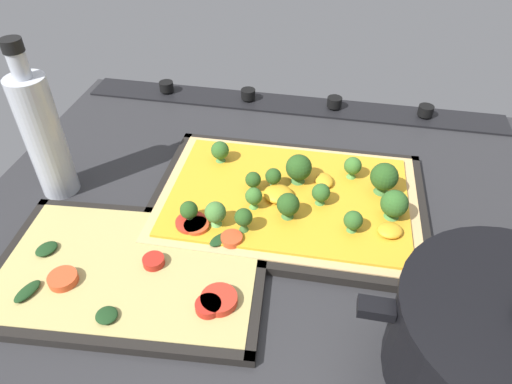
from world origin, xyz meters
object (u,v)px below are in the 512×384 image
(broccoli_pizza, at_px, (294,196))
(baking_tray_front, at_px, (288,202))
(veggie_pizza_back, at_px, (136,267))
(oil_bottle, at_px, (43,134))
(baking_tray_back, at_px, (131,271))
(cooking_pot, at_px, (506,346))

(broccoli_pizza, bearing_deg, baking_tray_front, -10.32)
(broccoli_pizza, height_order, veggie_pizza_back, broccoli_pizza)
(broccoli_pizza, xyz_separation_m, oil_bottle, (0.35, 0.03, 0.08))
(baking_tray_back, distance_m, veggie_pizza_back, 0.01)
(broccoli_pizza, xyz_separation_m, baking_tray_back, (0.18, 0.17, -0.02))
(baking_tray_front, distance_m, cooking_pot, 0.33)
(broccoli_pizza, bearing_deg, oil_bottle, 4.83)
(baking_tray_front, xyz_separation_m, broccoli_pizza, (-0.01, 0.00, 0.02))
(broccoli_pizza, bearing_deg, veggie_pizza_back, 43.02)
(cooking_pot, bearing_deg, veggie_pizza_back, -8.22)
(veggie_pizza_back, distance_m, oil_bottle, 0.24)
(cooking_pot, bearing_deg, baking_tray_back, -7.82)
(cooking_pot, height_order, oil_bottle, oil_bottle)
(broccoli_pizza, height_order, cooking_pot, cooking_pot)
(cooking_pot, bearing_deg, oil_bottle, -18.31)
(veggie_pizza_back, distance_m, cooking_pot, 0.41)
(veggie_pizza_back, relative_size, cooking_pot, 1.13)
(baking_tray_front, bearing_deg, oil_bottle, 5.21)
(veggie_pizza_back, xyz_separation_m, oil_bottle, (0.18, -0.13, 0.09))
(baking_tray_front, height_order, cooking_pot, cooking_pot)
(baking_tray_back, bearing_deg, oil_bottle, -38.87)
(baking_tray_back, xyz_separation_m, oil_bottle, (0.17, -0.14, 0.10))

